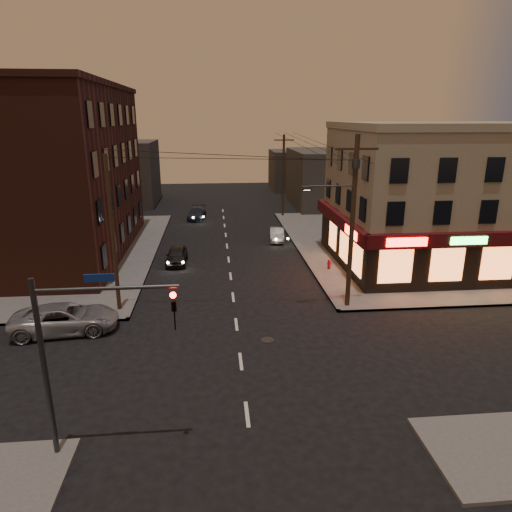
{
  "coord_description": "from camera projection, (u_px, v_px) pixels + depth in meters",
  "views": [
    {
      "loc": [
        -1.06,
        -19.05,
        11.06
      ],
      "look_at": [
        1.32,
        6.42,
        3.2
      ],
      "focal_mm": 32.0,
      "sensor_mm": 36.0,
      "label": 1
    }
  ],
  "objects": [
    {
      "name": "bg_building_ne_a",
      "position": [
        332.0,
        178.0,
        57.85
      ],
      "size": [
        10.0,
        12.0,
        7.0
      ],
      "primitive_type": "cube",
      "color": "#3F3D3A",
      "rests_on": "ground"
    },
    {
      "name": "pizza_building",
      "position": [
        441.0,
        196.0,
        34.1
      ],
      "size": [
        15.85,
        12.85,
        10.5
      ],
      "color": "tan",
      "rests_on": "sidewalk_ne"
    },
    {
      "name": "sidewalk_ne",
      "position": [
        427.0,
        243.0,
        41.13
      ],
      "size": [
        24.0,
        28.0,
        0.15
      ],
      "primitive_type": "cube",
      "color": "#514F4C",
      "rests_on": "ground"
    },
    {
      "name": "bg_building_ne_b",
      "position": [
        297.0,
        170.0,
        71.15
      ],
      "size": [
        8.0,
        8.0,
        6.0
      ],
      "primitive_type": "cube",
      "color": "#3F3D3A",
      "rests_on": "ground"
    },
    {
      "name": "utility_pole_far",
      "position": [
        283.0,
        176.0,
        51.16
      ],
      "size": [
        0.26,
        0.26,
        9.0
      ],
      "primitive_type": "cylinder",
      "color": "#382619",
      "rests_on": "sidewalk_ne"
    },
    {
      "name": "sedan_mid",
      "position": [
        277.0,
        234.0,
        42.11
      ],
      "size": [
        1.66,
        3.75,
        1.2
      ],
      "primitive_type": "imported",
      "rotation": [
        0.0,
        0.0,
        -0.11
      ],
      "color": "slate",
      "rests_on": "ground"
    },
    {
      "name": "utility_pole_main",
      "position": [
        351.0,
        214.0,
        25.89
      ],
      "size": [
        4.2,
        0.44,
        10.0
      ],
      "color": "#382619",
      "rests_on": "sidewalk_ne"
    },
    {
      "name": "utility_pole_west",
      "position": [
        113.0,
        235.0,
        25.69
      ],
      "size": [
        0.24,
        0.24,
        9.0
      ],
      "primitive_type": "cylinder",
      "color": "#382619",
      "rests_on": "sidewalk_nw"
    },
    {
      "name": "sedan_near",
      "position": [
        177.0,
        255.0,
        35.65
      ],
      "size": [
        1.64,
        3.88,
        1.31
      ],
      "primitive_type": "imported",
      "rotation": [
        0.0,
        0.0,
        -0.02
      ],
      "color": "black",
      "rests_on": "ground"
    },
    {
      "name": "brick_apartment",
      "position": [
        44.0,
        174.0,
        36.31
      ],
      "size": [
        12.0,
        20.0,
        13.0
      ],
      "primitive_type": "cube",
      "color": "#431E15",
      "rests_on": "sidewalk_nw"
    },
    {
      "name": "sedan_far",
      "position": [
        197.0,
        213.0,
        51.07
      ],
      "size": [
        2.24,
        4.53,
        1.27
      ],
      "primitive_type": "imported",
      "rotation": [
        0.0,
        0.0,
        -0.11
      ],
      "color": "#181F31",
      "rests_on": "ground"
    },
    {
      "name": "sidewalk_nw",
      "position": [
        11.0,
        254.0,
        37.93
      ],
      "size": [
        24.0,
        28.0,
        0.15
      ],
      "primitive_type": "cube",
      "color": "#514F4C",
      "rests_on": "ground"
    },
    {
      "name": "ground",
      "position": [
        241.0,
        361.0,
        21.47
      ],
      "size": [
        120.0,
        120.0,
        0.0
      ],
      "primitive_type": "plane",
      "color": "black",
      "rests_on": "ground"
    },
    {
      "name": "fire_hydrant",
      "position": [
        329.0,
        264.0,
        33.86
      ],
      "size": [
        0.33,
        0.33,
        0.75
      ],
      "rotation": [
        0.0,
        0.0,
        0.1
      ],
      "color": "maroon",
      "rests_on": "sidewalk_ne"
    },
    {
      "name": "traffic_signal",
      "position": [
        75.0,
        344.0,
        14.42
      ],
      "size": [
        4.49,
        0.32,
        6.47
      ],
      "color": "#333538",
      "rests_on": "ground"
    },
    {
      "name": "bg_building_nw",
      "position": [
        121.0,
        173.0,
        59.11
      ],
      "size": [
        9.0,
        10.0,
        8.0
      ],
      "primitive_type": "cube",
      "color": "#3F3D3A",
      "rests_on": "ground"
    },
    {
      "name": "suv_cross",
      "position": [
        65.0,
        318.0,
        24.24
      ],
      "size": [
        5.69,
        3.1,
        1.51
      ],
      "primitive_type": "imported",
      "rotation": [
        0.0,
        0.0,
        1.68
      ],
      "color": "gray",
      "rests_on": "ground"
    }
  ]
}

